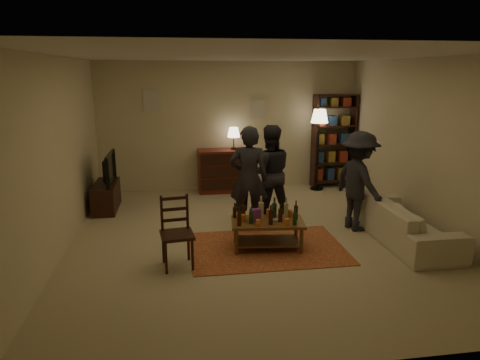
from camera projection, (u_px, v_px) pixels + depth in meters
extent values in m
plane|color=#C6B793|center=(255.00, 238.00, 6.56)|extent=(6.00, 6.00, 0.00)
plane|color=beige|center=(230.00, 126.00, 9.10)|extent=(5.50, 0.00, 5.50)
plane|color=beige|center=(57.00, 157.00, 5.83)|extent=(0.00, 6.00, 6.00)
plane|color=beige|center=(430.00, 147.00, 6.62)|extent=(0.00, 6.00, 6.00)
plane|color=beige|center=(326.00, 220.00, 3.35)|extent=(5.50, 0.00, 5.50)
plane|color=white|center=(256.00, 55.00, 5.89)|extent=(6.00, 6.00, 0.00)
cube|color=beige|center=(152.00, 101.00, 8.72)|extent=(0.35, 0.03, 0.45)
cube|color=beige|center=(258.00, 109.00, 9.08)|extent=(0.30, 0.03, 0.40)
cube|color=maroon|center=(267.00, 248.00, 6.18)|extent=(2.20, 1.50, 0.01)
cube|color=brown|center=(268.00, 222.00, 6.08)|extent=(1.08, 0.66, 0.04)
cube|color=brown|center=(267.00, 241.00, 6.15)|extent=(0.97, 0.55, 0.02)
cylinder|color=brown|center=(237.00, 242.00, 5.90)|extent=(0.05, 0.05, 0.38)
cylinder|color=brown|center=(301.00, 241.00, 5.94)|extent=(0.05, 0.05, 0.38)
cylinder|color=brown|center=(235.00, 231.00, 6.33)|extent=(0.05, 0.05, 0.38)
cylinder|color=brown|center=(296.00, 230.00, 6.37)|extent=(0.05, 0.05, 0.38)
cylinder|color=orange|center=(243.00, 218.00, 6.05)|extent=(0.07, 0.07, 0.10)
cylinder|color=orange|center=(258.00, 223.00, 5.87)|extent=(0.07, 0.07, 0.09)
cylinder|color=orange|center=(269.00, 213.00, 6.26)|extent=(0.07, 0.07, 0.11)
cylinder|color=orange|center=(287.00, 222.00, 5.91)|extent=(0.07, 0.07, 0.09)
cylinder|color=orange|center=(290.00, 213.00, 6.26)|extent=(0.07, 0.07, 0.10)
cube|color=#893593|center=(255.00, 215.00, 6.07)|extent=(0.15, 0.12, 0.18)
cylinder|color=gray|center=(276.00, 220.00, 6.06)|extent=(0.12, 0.12, 0.03)
cube|color=black|center=(177.00, 235.00, 5.49)|extent=(0.46, 0.46, 0.04)
cylinder|color=black|center=(166.00, 258.00, 5.35)|extent=(0.04, 0.04, 0.43)
cylinder|color=black|center=(193.00, 255.00, 5.44)|extent=(0.04, 0.04, 0.43)
cylinder|color=black|center=(163.00, 248.00, 5.66)|extent=(0.04, 0.04, 0.43)
cylinder|color=black|center=(188.00, 245.00, 5.75)|extent=(0.04, 0.04, 0.43)
cube|color=black|center=(175.00, 211.00, 5.58)|extent=(0.34, 0.07, 0.49)
cube|color=black|center=(106.00, 196.00, 7.87)|extent=(0.40, 1.00, 0.50)
imported|color=black|center=(105.00, 168.00, 7.74)|extent=(0.13, 0.97, 0.56)
cube|color=maroon|center=(222.00, 171.00, 9.02)|extent=(1.00, 0.48, 0.90)
cube|color=black|center=(224.00, 184.00, 8.84)|extent=(0.92, 0.02, 0.22)
cube|color=black|center=(223.00, 172.00, 8.78)|extent=(0.92, 0.02, 0.22)
cube|color=black|center=(223.00, 160.00, 8.71)|extent=(0.92, 0.02, 0.22)
cylinder|color=black|center=(234.00, 148.00, 8.95)|extent=(0.12, 0.12, 0.04)
cylinder|color=black|center=(234.00, 142.00, 8.91)|extent=(0.02, 0.02, 0.22)
cone|color=#FFE5B2|center=(234.00, 132.00, 8.86)|extent=(0.26, 0.26, 0.20)
cube|color=black|center=(314.00, 142.00, 9.24)|extent=(0.04, 0.34, 2.00)
cube|color=black|center=(352.00, 141.00, 9.36)|extent=(0.04, 0.34, 2.00)
cube|color=black|center=(331.00, 180.00, 9.51)|extent=(0.90, 0.34, 0.03)
cube|color=black|center=(332.00, 162.00, 9.41)|extent=(0.90, 0.34, 0.03)
cube|color=black|center=(333.00, 144.00, 9.31)|extent=(0.90, 0.34, 0.03)
cube|color=black|center=(334.00, 126.00, 9.22)|extent=(0.90, 0.34, 0.03)
cube|color=black|center=(335.00, 107.00, 9.12)|extent=(0.90, 0.34, 0.03)
cube|color=black|center=(336.00, 95.00, 9.06)|extent=(0.90, 0.34, 0.03)
cube|color=maroon|center=(319.00, 174.00, 9.43)|extent=(0.12, 0.22, 0.26)
cube|color=navy|center=(329.00, 173.00, 9.47)|extent=(0.15, 0.22, 0.26)
cube|color=olive|center=(341.00, 173.00, 9.51)|extent=(0.18, 0.22, 0.26)
cube|color=navy|center=(319.00, 156.00, 9.34)|extent=(0.12, 0.22, 0.24)
cube|color=olive|center=(330.00, 156.00, 9.37)|extent=(0.15, 0.22, 0.24)
cube|color=maroon|center=(342.00, 156.00, 9.41)|extent=(0.18, 0.22, 0.24)
cube|color=olive|center=(320.00, 139.00, 9.24)|extent=(0.12, 0.22, 0.22)
cube|color=maroon|center=(331.00, 138.00, 9.28)|extent=(0.15, 0.22, 0.22)
cube|color=navy|center=(343.00, 138.00, 9.31)|extent=(0.18, 0.22, 0.22)
cube|color=maroon|center=(321.00, 121.00, 9.14)|extent=(0.12, 0.22, 0.20)
cube|color=navy|center=(332.00, 120.00, 9.18)|extent=(0.15, 0.22, 0.20)
cube|color=olive|center=(344.00, 120.00, 9.22)|extent=(0.18, 0.22, 0.20)
cube|color=navy|center=(322.00, 102.00, 9.05)|extent=(0.12, 0.22, 0.18)
cube|color=olive|center=(333.00, 102.00, 9.08)|extent=(0.15, 0.22, 0.18)
cube|color=maroon|center=(345.00, 102.00, 9.12)|extent=(0.18, 0.22, 0.18)
cylinder|color=black|center=(316.00, 189.00, 9.28)|extent=(0.28, 0.28, 0.03)
cylinder|color=black|center=(318.00, 155.00, 9.10)|extent=(0.03, 0.03, 1.53)
cone|color=#FFE5B2|center=(320.00, 116.00, 8.90)|extent=(0.36, 0.36, 0.28)
imported|color=beige|center=(404.00, 221.00, 6.42)|extent=(0.81, 2.08, 0.61)
imported|color=#222229|center=(249.00, 179.00, 6.74)|extent=(0.69, 0.52, 1.68)
imported|color=#25252D|center=(269.00, 173.00, 7.25)|extent=(0.81, 0.64, 1.63)
imported|color=#23232A|center=(359.00, 181.00, 6.76)|extent=(0.83, 1.14, 1.59)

